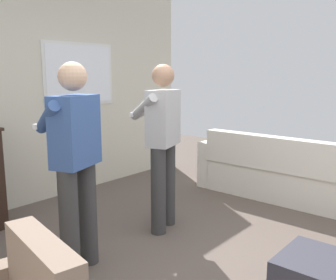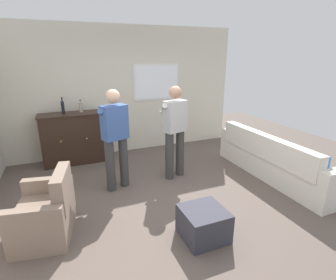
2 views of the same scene
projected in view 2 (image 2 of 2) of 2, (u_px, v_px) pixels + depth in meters
ground at (172, 204)px, 4.02m from camera, size 10.40×10.40×0.00m
wall_back_with_window at (127, 91)px, 5.93m from camera, size 5.20×0.15×2.80m
couch at (271, 161)px, 4.81m from camera, size 0.57×2.58×0.83m
armchair at (47, 214)px, 3.27m from camera, size 0.79×0.98×0.85m
sideboard_cabinet at (73, 138)px, 5.43m from camera, size 1.26×0.49×1.06m
bottle_wine_green at (81, 107)px, 5.35m from camera, size 0.07×0.07×0.25m
bottle_liquor_amber at (63, 107)px, 5.17m from camera, size 0.06×0.06×0.33m
ottoman at (203, 223)px, 3.24m from camera, size 0.53×0.53×0.38m
person_standing_left at (115, 135)px, 4.24m from camera, size 0.53×0.52×1.68m
person_standing_right at (175, 128)px, 4.66m from camera, size 0.53×0.52×1.68m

